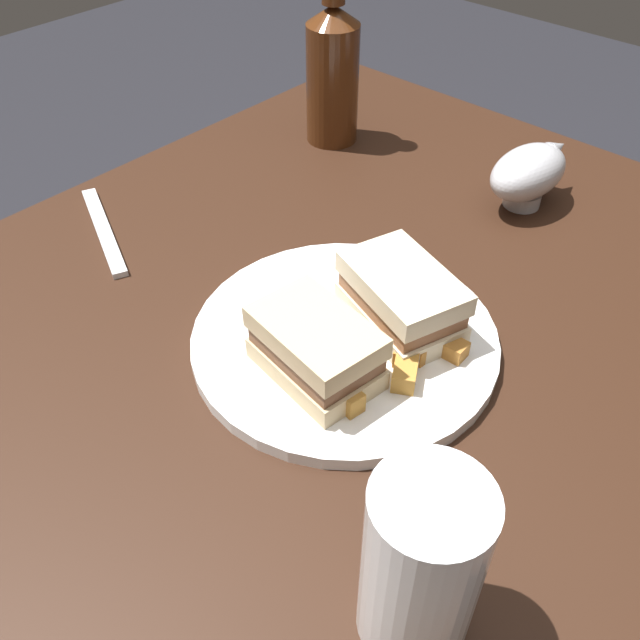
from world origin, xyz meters
TOP-DOWN VIEW (x-y plane):
  - dining_table at (0.00, 0.00)m, footprint 1.10×0.80m
  - plate at (-0.03, 0.04)m, footprint 0.29×0.29m
  - sandwich_half_left at (0.02, 0.05)m, footprint 0.09×0.12m
  - sandwich_half_right at (-0.08, 0.06)m, footprint 0.11×0.13m
  - potato_wedge_front at (-0.05, 0.08)m, footprint 0.04×0.05m
  - potato_wedge_middle at (-0.03, 0.11)m, footprint 0.05×0.04m
  - potato_wedge_back at (-0.07, 0.11)m, footprint 0.02×0.06m
  - potato_wedge_left_edge at (-0.05, 0.09)m, footprint 0.05×0.03m
  - potato_wedge_right_edge at (0.03, 0.08)m, footprint 0.03×0.05m
  - potato_wedge_stray at (-0.05, 0.10)m, footprint 0.02×0.04m
  - pint_glass at (0.14, 0.24)m, footprint 0.07×0.07m
  - gravy_boat at (-0.36, 0.04)m, footprint 0.13×0.08m
  - cider_bottle at (-0.33, -0.24)m, footprint 0.07×0.07m
  - fork at (0.02, -0.29)m, footprint 0.09×0.17m

SIDE VIEW (x-z plane):
  - dining_table at x=0.00m, z-range 0.00..0.74m
  - fork at x=0.02m, z-range 0.74..0.74m
  - plate at x=-0.03m, z-range 0.74..0.75m
  - potato_wedge_back at x=-0.07m, z-range 0.75..0.76m
  - potato_wedge_stray at x=-0.05m, z-range 0.75..0.77m
  - potato_wedge_left_edge at x=-0.05m, z-range 0.75..0.77m
  - potato_wedge_middle at x=-0.03m, z-range 0.75..0.77m
  - potato_wedge_front at x=-0.05m, z-range 0.75..0.77m
  - potato_wedge_right_edge at x=0.03m, z-range 0.75..0.77m
  - sandwich_half_left at x=0.02m, z-range 0.75..0.81m
  - sandwich_half_right at x=-0.08m, z-range 0.75..0.81m
  - gravy_boat at x=-0.36m, z-range 0.74..0.82m
  - pint_glass at x=0.14m, z-range 0.73..0.87m
  - cider_bottle at x=-0.33m, z-range 0.71..0.95m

